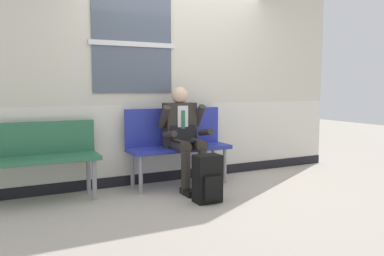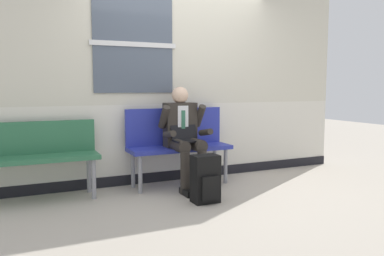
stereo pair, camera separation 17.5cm
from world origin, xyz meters
name	(u,v)px [view 1 (the left image)]	position (x,y,z in m)	size (l,w,h in m)	color
ground_plane	(201,189)	(0.00, 0.00, 0.00)	(18.00, 18.00, 0.00)	#B2A899
station_wall	(177,80)	(-0.01, 0.66, 1.34)	(5.04, 0.17, 2.69)	beige
bench_with_person	(177,140)	(-0.14, 0.39, 0.57)	(1.31, 0.42, 0.98)	#28339E
bench_empty	(35,154)	(-1.84, 0.38, 0.53)	(1.32, 0.42, 0.87)	#2D6B47
person_seated	(184,134)	(-0.14, 0.18, 0.67)	(0.57, 0.70, 1.25)	#2D2823
backpack	(208,179)	(-0.19, -0.49, 0.25)	(0.28, 0.24, 0.52)	black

